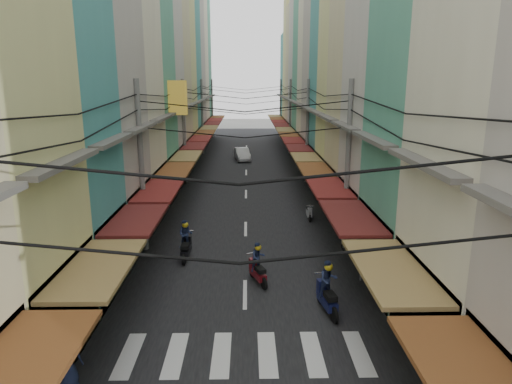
{
  "coord_description": "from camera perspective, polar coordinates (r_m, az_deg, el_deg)",
  "views": [
    {
      "loc": [
        0.12,
        -18.3,
        8.15
      ],
      "look_at": [
        0.57,
        5.43,
        2.28
      ],
      "focal_mm": 32.0,
      "sensor_mm": 36.0,
      "label": 1
    }
  ],
  "objects": [
    {
      "name": "building_row_right",
      "position": [
        35.63,
        12.0,
        15.62
      ],
      "size": [
        7.8,
        68.98,
        22.59
      ],
      "color": "teal",
      "rests_on": "ground"
    },
    {
      "name": "crosswalk",
      "position": [
        14.74,
        -1.46,
        -19.56
      ],
      "size": [
        7.55,
        2.4,
        0.01
      ],
      "color": "silver",
      "rests_on": "ground"
    },
    {
      "name": "bicycle",
      "position": [
        22.82,
        12.89,
        -7.41
      ],
      "size": [
        1.8,
        0.83,
        1.2
      ],
      "primitive_type": "imported",
      "rotation": [
        0.0,
        0.0,
        1.47
      ],
      "color": "black",
      "rests_on": "ground"
    },
    {
      "name": "market_umbrella",
      "position": [
        19.62,
        19.45,
        -4.57
      ],
      "size": [
        2.38,
        2.38,
        2.5
      ],
      "color": "#B2B2B7",
      "rests_on": "ground"
    },
    {
      "name": "ground",
      "position": [
        20.03,
        -1.36,
        -10.13
      ],
      "size": [
        160.0,
        160.0,
        0.0
      ],
      "primitive_type": "plane",
      "color": "slate",
      "rests_on": "ground"
    },
    {
      "name": "pedestrians",
      "position": [
        22.88,
        -11.83,
        -4.47
      ],
      "size": [
        12.67,
        25.05,
        2.23
      ],
      "color": "black",
      "rests_on": "ground"
    },
    {
      "name": "sidewalk_left",
      "position": [
        39.71,
        -10.67,
        1.84
      ],
      "size": [
        3.0,
        80.0,
        0.06
      ],
      "primitive_type": "cube",
      "color": "slate",
      "rests_on": "ground"
    },
    {
      "name": "traffic_sign",
      "position": [
        19.02,
        13.2,
        -4.75
      ],
      "size": [
        0.1,
        0.66,
        3.0
      ],
      "color": "slate",
      "rests_on": "ground"
    },
    {
      "name": "building_row_left",
      "position": [
        35.82,
        -14.64,
        16.05
      ],
      "size": [
        7.8,
        67.67,
        23.7
      ],
      "color": "beige",
      "rests_on": "ground"
    },
    {
      "name": "parked_scooters",
      "position": [
        16.52,
        14.06,
        -14.23
      ],
      "size": [
        13.21,
        15.68,
        1.01
      ],
      "color": "black",
      "rests_on": "ground"
    },
    {
      "name": "sidewalk_right",
      "position": [
        39.67,
        8.2,
        1.92
      ],
      "size": [
        3.0,
        80.0,
        0.06
      ],
      "primitive_type": "cube",
      "color": "slate",
      "rests_on": "ground"
    },
    {
      "name": "moving_scooters",
      "position": [
        19.6,
        0.58,
        -8.9
      ],
      "size": [
        6.97,
        13.11,
        1.97
      ],
      "color": "black",
      "rests_on": "ground"
    },
    {
      "name": "utility_poles",
      "position": [
        33.35,
        -1.32,
        11.19
      ],
      "size": [
        10.2,
        66.13,
        8.2
      ],
      "color": "slate",
      "rests_on": "ground"
    },
    {
      "name": "white_car",
      "position": [
        47.5,
        -1.74,
        3.99
      ],
      "size": [
        4.7,
        2.4,
        1.58
      ],
      "primitive_type": "imported",
      "rotation": [
        0.0,
        0.0,
        0.15
      ],
      "color": "silver",
      "rests_on": "ground"
    },
    {
      "name": "road",
      "position": [
        39.16,
        -1.24,
        1.88
      ],
      "size": [
        10.0,
        80.0,
        0.02
      ],
      "primitive_type": "cube",
      "color": "black",
      "rests_on": "ground"
    }
  ]
}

